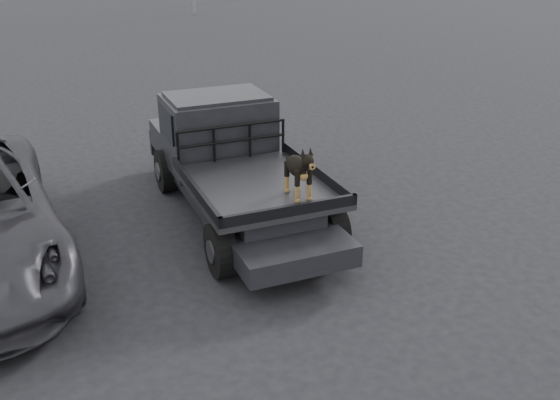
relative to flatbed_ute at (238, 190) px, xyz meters
name	(u,v)px	position (x,y,z in m)	size (l,w,h in m)	color
ground	(273,282)	(-0.25, -2.14, -0.46)	(120.00, 120.00, 0.00)	black
flatbed_ute	(238,190)	(0.00, 0.00, 0.00)	(2.00, 5.40, 0.92)	black
ute_cab	(218,120)	(0.00, 0.95, 0.90)	(1.72, 1.30, 0.88)	black
headache_rack	(232,143)	(0.00, 0.20, 0.74)	(1.80, 0.08, 0.55)	black
dog	(298,171)	(0.36, -1.55, 0.83)	(0.32, 0.60, 0.74)	black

